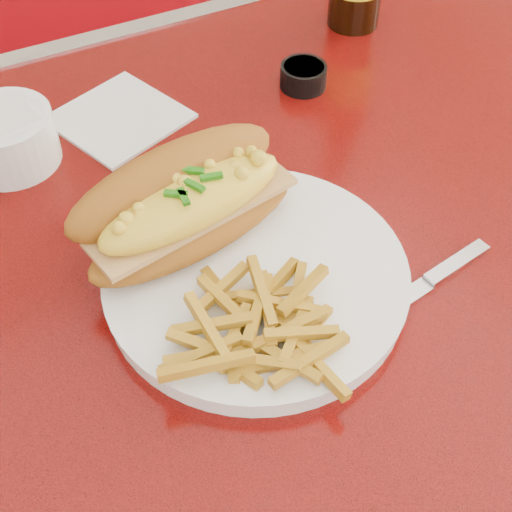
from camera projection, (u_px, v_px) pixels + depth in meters
name	position (u px, v px, depth m)	size (l,w,h in m)	color
diner_table	(244.00, 332.00, 0.81)	(1.23, 0.83, 0.77)	#B6100B
booth_bench_far	(77.00, 146.00, 1.53)	(1.20, 0.51, 0.90)	maroon
dinner_plate	(256.00, 278.00, 0.64)	(0.33, 0.33, 0.02)	white
mac_hoagie	(186.00, 202.00, 0.63)	(0.23, 0.14, 0.10)	#A25F1A
fries_pile	(255.00, 322.00, 0.57)	(0.11, 0.10, 0.03)	gold
fork	(201.00, 218.00, 0.67)	(0.10, 0.15, 0.00)	silver
gravy_ramekin	(6.00, 137.00, 0.74)	(0.12, 0.12, 0.06)	white
sauce_cup_right	(303.00, 75.00, 0.84)	(0.07, 0.07, 0.03)	black
knife	(420.00, 288.00, 0.64)	(0.20, 0.05, 0.01)	silver
paper_napkin	(119.00, 118.00, 0.81)	(0.13, 0.13, 0.00)	white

